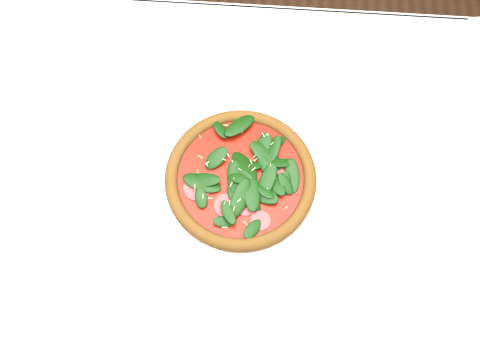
# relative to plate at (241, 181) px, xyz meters

# --- Properties ---
(ground) EXTENTS (6.00, 6.00, 0.00)m
(ground) POSITION_rel_plate_xyz_m (-0.01, -0.00, -0.76)
(ground) COLOR brown
(ground) RESTS_ON ground
(dining_table) EXTENTS (1.21, 0.81, 0.75)m
(dining_table) POSITION_rel_plate_xyz_m (-0.01, -0.00, -0.11)
(dining_table) COLOR white
(dining_table) RESTS_ON ground
(plate) EXTENTS (0.31, 0.31, 0.01)m
(plate) POSITION_rel_plate_xyz_m (0.00, 0.00, 0.00)
(plate) COLOR silver
(plate) RESTS_ON dining_table
(pizza) EXTENTS (0.34, 0.34, 0.03)m
(pizza) POSITION_rel_plate_xyz_m (-0.00, 0.00, 0.02)
(pizza) COLOR brown
(pizza) RESTS_ON plate
(wine_glass) EXTENTS (0.08, 0.08, 0.20)m
(wine_glass) POSITION_rel_plate_xyz_m (-0.28, -0.03, 0.13)
(wine_glass) COLOR white
(wine_glass) RESTS_ON dining_table
(napkin) EXTENTS (0.16, 0.08, 0.01)m
(napkin) POSITION_rel_plate_xyz_m (-0.11, -0.12, -0.00)
(napkin) COLOR white
(napkin) RESTS_ON dining_table
(fork) EXTENTS (0.04, 0.16, 0.00)m
(fork) POSITION_rel_plate_xyz_m (-0.10, -0.09, 0.01)
(fork) COLOR silver
(fork) RESTS_ON napkin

